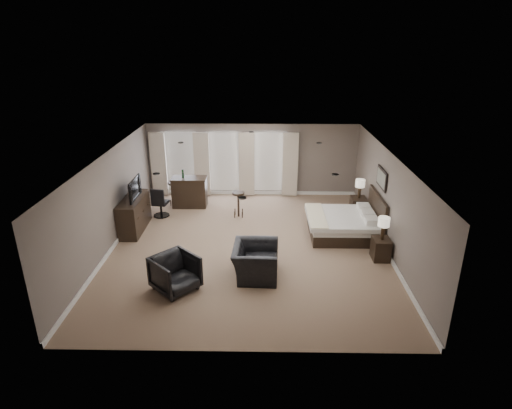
{
  "coord_description": "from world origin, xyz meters",
  "views": [
    {
      "loc": [
        0.4,
        -10.61,
        5.46
      ],
      "look_at": [
        0.2,
        0.4,
        1.1
      ],
      "focal_mm": 30.0,
      "sensor_mm": 36.0,
      "label": 1
    }
  ],
  "objects_px": {
    "tv": "(132,196)",
    "bar_counter": "(190,192)",
    "nightstand_near": "(381,249)",
    "armchair_near": "(255,256)",
    "nightstand_far": "(358,207)",
    "lamp_near": "(383,228)",
    "bed": "(338,215)",
    "bar_stool_right": "(238,204)",
    "lamp_far": "(360,189)",
    "dresser": "(134,214)",
    "armchair_far": "(175,272)",
    "bar_stool_left": "(174,193)",
    "desk_chair": "(160,202)"
  },
  "relations": [
    {
      "from": "bar_stool_left",
      "to": "dresser",
      "type": "bearing_deg",
      "value": -110.83
    },
    {
      "from": "nightstand_near",
      "to": "tv",
      "type": "xyz_separation_m",
      "value": [
        -6.92,
        1.7,
        0.79
      ]
    },
    {
      "from": "tv",
      "to": "armchair_near",
      "type": "height_order",
      "value": "tv"
    },
    {
      "from": "bar_counter",
      "to": "armchair_near",
      "type": "bearing_deg",
      "value": -62.84
    },
    {
      "from": "nightstand_near",
      "to": "armchair_near",
      "type": "xyz_separation_m",
      "value": [
        -3.25,
        -0.9,
        0.25
      ]
    },
    {
      "from": "bar_stool_right",
      "to": "desk_chair",
      "type": "xyz_separation_m",
      "value": [
        -2.51,
        -0.02,
        0.08
      ]
    },
    {
      "from": "tv",
      "to": "bar_counter",
      "type": "xyz_separation_m",
      "value": [
        1.35,
        1.92,
        -0.55
      ]
    },
    {
      "from": "nightstand_far",
      "to": "dresser",
      "type": "xyz_separation_m",
      "value": [
        -6.92,
        -1.2,
        0.19
      ]
    },
    {
      "from": "lamp_far",
      "to": "bar_stool_left",
      "type": "height_order",
      "value": "lamp_far"
    },
    {
      "from": "bar_counter",
      "to": "bar_stool_left",
      "type": "xyz_separation_m",
      "value": [
        -0.56,
        0.15,
        -0.11
      ]
    },
    {
      "from": "bar_stool_right",
      "to": "bar_stool_left",
      "type": "bearing_deg",
      "value": 156.09
    },
    {
      "from": "dresser",
      "to": "desk_chair",
      "type": "distance_m",
      "value": 1.18
    },
    {
      "from": "lamp_near",
      "to": "tv",
      "type": "height_order",
      "value": "lamp_near"
    },
    {
      "from": "lamp_far",
      "to": "bar_stool_right",
      "type": "height_order",
      "value": "lamp_far"
    },
    {
      "from": "dresser",
      "to": "bar_stool_right",
      "type": "bearing_deg",
      "value": 19.18
    },
    {
      "from": "nightstand_near",
      "to": "bar_stool_right",
      "type": "distance_m",
      "value": 4.75
    },
    {
      "from": "nightstand_far",
      "to": "tv",
      "type": "bearing_deg",
      "value": -170.19
    },
    {
      "from": "nightstand_far",
      "to": "lamp_near",
      "type": "height_order",
      "value": "lamp_near"
    },
    {
      "from": "bed",
      "to": "lamp_far",
      "type": "height_order",
      "value": "bed"
    },
    {
      "from": "armchair_far",
      "to": "bar_stool_left",
      "type": "height_order",
      "value": "armchair_far"
    },
    {
      "from": "lamp_near",
      "to": "bar_counter",
      "type": "xyz_separation_m",
      "value": [
        -5.57,
        3.63,
        -0.36
      ]
    },
    {
      "from": "armchair_near",
      "to": "bed",
      "type": "bearing_deg",
      "value": -42.63
    },
    {
      "from": "bar_stool_right",
      "to": "desk_chair",
      "type": "bearing_deg",
      "value": -179.45
    },
    {
      "from": "armchair_far",
      "to": "bar_stool_right",
      "type": "bearing_deg",
      "value": 28.38
    },
    {
      "from": "lamp_near",
      "to": "lamp_far",
      "type": "relative_size",
      "value": 0.99
    },
    {
      "from": "dresser",
      "to": "armchair_far",
      "type": "xyz_separation_m",
      "value": [
        1.86,
        -3.25,
        -0.03
      ]
    },
    {
      "from": "tv",
      "to": "armchair_near",
      "type": "xyz_separation_m",
      "value": [
        3.67,
        -2.6,
        -0.54
      ]
    },
    {
      "from": "bed",
      "to": "armchair_near",
      "type": "bearing_deg",
      "value": -135.13
    },
    {
      "from": "bed",
      "to": "nightstand_near",
      "type": "relative_size",
      "value": 3.43
    },
    {
      "from": "nightstand_near",
      "to": "lamp_far",
      "type": "height_order",
      "value": "lamp_far"
    },
    {
      "from": "nightstand_near",
      "to": "lamp_far",
      "type": "relative_size",
      "value": 0.93
    },
    {
      "from": "lamp_near",
      "to": "bar_stool_left",
      "type": "relative_size",
      "value": 0.75
    },
    {
      "from": "armchair_far",
      "to": "nightstand_near",
      "type": "bearing_deg",
      "value": -29.11
    },
    {
      "from": "dresser",
      "to": "tv",
      "type": "distance_m",
      "value": 0.57
    },
    {
      "from": "nightstand_far",
      "to": "bar_stool_right",
      "type": "height_order",
      "value": "bar_stool_right"
    },
    {
      "from": "bed",
      "to": "lamp_far",
      "type": "bearing_deg",
      "value": 58.46
    },
    {
      "from": "nightstand_near",
      "to": "tv",
      "type": "bearing_deg",
      "value": 166.17
    },
    {
      "from": "lamp_far",
      "to": "bar_counter",
      "type": "height_order",
      "value": "lamp_far"
    },
    {
      "from": "bar_counter",
      "to": "nightstand_near",
      "type": "bearing_deg",
      "value": -33.05
    },
    {
      "from": "nightstand_near",
      "to": "lamp_near",
      "type": "xyz_separation_m",
      "value": [
        0.0,
        0.0,
        0.59
      ]
    },
    {
      "from": "nightstand_near",
      "to": "desk_chair",
      "type": "distance_m",
      "value": 6.94
    },
    {
      "from": "bed",
      "to": "desk_chair",
      "type": "relative_size",
      "value": 1.99
    },
    {
      "from": "dresser",
      "to": "bar_counter",
      "type": "distance_m",
      "value": 2.35
    },
    {
      "from": "tv",
      "to": "nightstand_far",
      "type": "bearing_deg",
      "value": -80.19
    },
    {
      "from": "nightstand_near",
      "to": "bar_counter",
      "type": "distance_m",
      "value": 6.65
    },
    {
      "from": "bed",
      "to": "nightstand_far",
      "type": "bearing_deg",
      "value": 58.46
    },
    {
      "from": "lamp_far",
      "to": "dresser",
      "type": "height_order",
      "value": "lamp_far"
    },
    {
      "from": "bed",
      "to": "bar_counter",
      "type": "height_order",
      "value": "bed"
    },
    {
      "from": "tv",
      "to": "lamp_far",
      "type": "bearing_deg",
      "value": -80.19
    },
    {
      "from": "bar_stool_right",
      "to": "armchair_near",
      "type": "bearing_deg",
      "value": -80.49
    }
  ]
}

